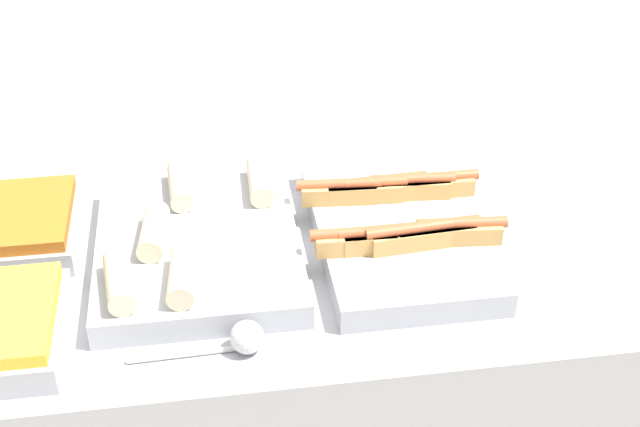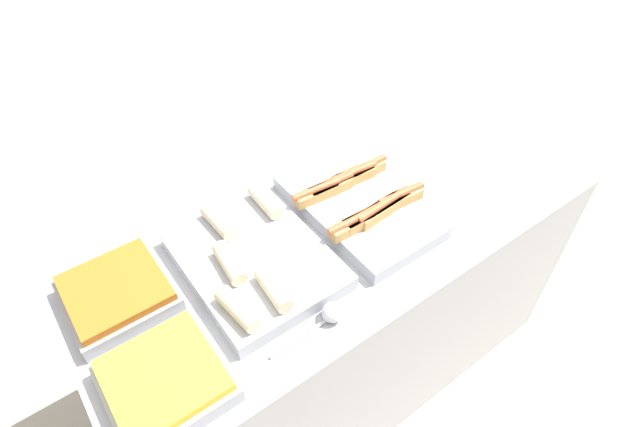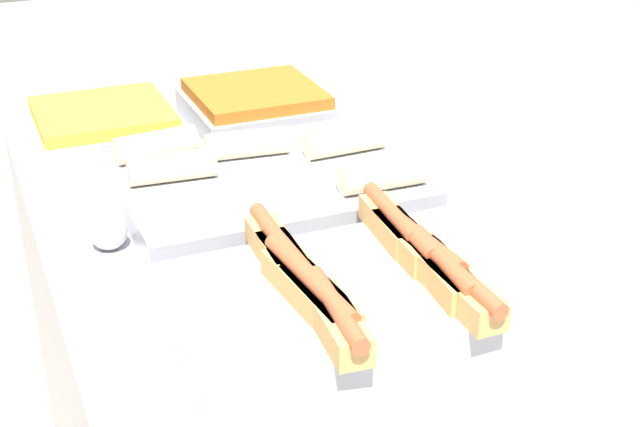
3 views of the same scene
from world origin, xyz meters
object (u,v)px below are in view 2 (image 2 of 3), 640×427
object	(u,v)px
tray_hotdogs	(358,204)
serving_spoon_near	(330,314)
tray_side_back	(117,294)
tray_wraps	(253,259)
tray_side_front	(165,381)

from	to	relation	value
tray_hotdogs	serving_spoon_near	xyz separation A→B (m)	(-0.32, -0.28, -0.01)
tray_hotdogs	tray_side_back	distance (m)	0.76
tray_hotdogs	serving_spoon_near	distance (m)	0.43
tray_side_back	serving_spoon_near	world-z (taller)	tray_side_back
tray_wraps	serving_spoon_near	size ratio (longest dim) A/B	2.13
tray_side_front	tray_side_back	distance (m)	0.31
tray_side_back	serving_spoon_near	distance (m)	0.57
tray_wraps	tray_side_front	bearing A→B (deg)	-150.65
tray_hotdogs	tray_wraps	size ratio (longest dim) A/B	1.09
tray_hotdogs	tray_side_front	distance (m)	0.78
serving_spoon_near	tray_wraps	bearing A→B (deg)	103.17
tray_hotdogs	tray_side_front	world-z (taller)	tray_hotdogs
tray_wraps	tray_hotdogs	bearing A→B (deg)	-0.01
tray_side_back	tray_wraps	bearing A→B (deg)	-16.92
tray_hotdogs	tray_wraps	xyz separation A→B (m)	(-0.39, 0.00, -0.01)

